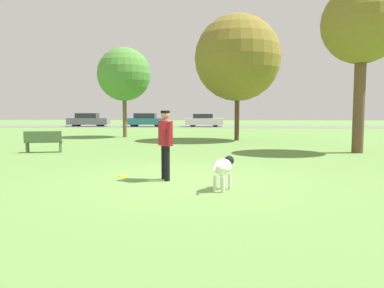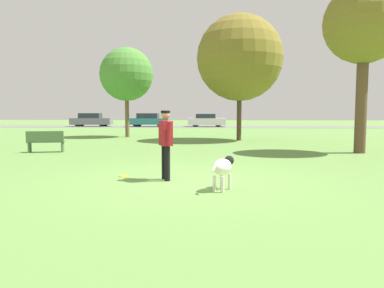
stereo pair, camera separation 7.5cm
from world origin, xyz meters
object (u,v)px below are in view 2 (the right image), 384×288
parked_car_grey (91,120)px  parked_car_white (207,120)px  person (166,139)px  tree_near_right (364,25)px  parked_car_teal (149,120)px  tree_mid_center (240,58)px  frisbee (123,176)px  park_bench (46,141)px  tree_far_left (126,74)px  dog (223,167)px

parked_car_grey → parked_car_white: size_ratio=1.11×
parked_car_white → person: bearing=-89.5°
person → tree_near_right: size_ratio=0.25×
tree_near_right → parked_car_grey: bearing=127.4°
parked_car_grey → parked_car_teal: parked_car_grey is taller
person → tree_mid_center: (2.50, 12.16, 3.55)m
parked_car_teal → parked_car_white: parked_car_teal is taller
tree_near_right → parked_car_grey: 31.23m
frisbee → tree_near_right: tree_near_right is taller
person → park_bench: 7.87m
parked_car_grey → frisbee: bearing=-72.9°
tree_far_left → parked_car_teal: tree_far_left is taller
person → dog: (1.31, -1.04, -0.49)m
tree_near_right → parked_car_grey: tree_near_right is taller
tree_mid_center → park_bench: (-7.97, -6.53, -4.06)m
parked_car_teal → park_bench: bearing=-88.8°
tree_near_right → parked_car_white: tree_near_right is taller
tree_mid_center → parked_car_teal: (-8.21, 18.20, -3.81)m
tree_near_right → parked_car_white: (-6.40, 24.35, -4.19)m
tree_near_right → park_bench: bearing=-177.5°
parked_car_grey → park_bench: bearing=-78.0°
person → frisbee: (-1.12, 0.43, -0.95)m
tree_far_left → parked_car_grey: 18.24m
frisbee → parked_car_white: size_ratio=0.06×
dog → parked_car_grey: bearing=47.9°
parked_car_teal → parked_car_white: (6.07, 0.14, -0.03)m
dog → tree_near_right: tree_near_right is taller
frisbee → parked_car_grey: parked_car_grey is taller
tree_near_right → parked_car_white: 25.53m
parked_car_white → park_bench: parked_car_white is taller
parked_car_teal → tree_far_left: bearing=-84.3°
tree_near_right → parked_car_teal: 27.55m
person → parked_car_white: size_ratio=0.42×
parked_car_grey → parked_car_white: bearing=-3.8°
parked_car_grey → person: bearing=-71.3°
tree_far_left → park_bench: tree_far_left is taller
parked_car_white → park_bench: size_ratio=2.70×
dog → parked_car_white: parked_car_white is taller
person → frisbee: person is taller
parked_car_white → park_bench: bearing=-102.0°
parked_car_grey → parked_car_teal: bearing=-6.2°
tree_far_left → parked_car_white: tree_far_left is taller
frisbee → tree_mid_center: 13.07m
dog → parked_car_white: 31.57m
tree_mid_center → park_bench: bearing=-140.7°
person → tree_far_left: bearing=171.4°
person → parked_car_white: bearing=154.2°
frisbee → parked_car_white: parked_car_white is taller
tree_mid_center → tree_near_right: 7.37m
dog → parked_car_teal: parked_car_teal is taller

